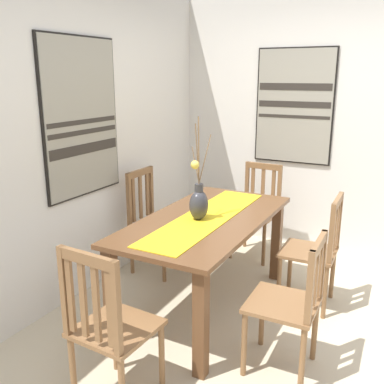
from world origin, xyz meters
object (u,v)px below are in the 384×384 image
(painting_on_back_wall, at_px, (81,118))
(chair_0, at_px, (109,326))
(chair_1, at_px, (291,302))
(chair_2, at_px, (153,220))
(centerpiece_vase, at_px, (199,202))
(chair_4, at_px, (257,210))
(dining_table, at_px, (206,232))
(chair_3, at_px, (316,249))
(painting_on_side_wall, at_px, (294,106))

(painting_on_back_wall, bearing_deg, chair_0, -135.15)
(chair_1, distance_m, chair_2, 1.79)
(centerpiece_vase, relative_size, chair_0, 0.79)
(chair_4, bearing_deg, chair_2, 137.08)
(dining_table, relative_size, chair_3, 1.82)
(dining_table, xyz_separation_m, chair_1, (-0.45, -0.81, -0.17))
(centerpiece_vase, height_order, painting_on_back_wall, painting_on_back_wall)
(chair_2, xyz_separation_m, painting_on_side_wall, (1.28, -0.95, 1.02))
(centerpiece_vase, distance_m, chair_4, 1.36)
(chair_4, xyz_separation_m, painting_on_side_wall, (0.47, -0.20, 1.02))
(chair_4, bearing_deg, dining_table, -179.55)
(chair_2, distance_m, painting_on_back_wall, 1.18)
(chair_4, distance_m, painting_on_side_wall, 1.14)
(dining_table, bearing_deg, centerpiece_vase, 159.54)
(chair_0, xyz_separation_m, painting_on_side_wall, (2.91, -0.19, 1.01))
(chair_0, bearing_deg, chair_2, 25.23)
(chair_3, bearing_deg, centerpiece_vase, 123.77)
(dining_table, distance_m, chair_3, 0.90)
(chair_1, height_order, chair_4, chair_4)
(centerpiece_vase, height_order, chair_0, centerpiece_vase)
(chair_1, height_order, painting_on_side_wall, painting_on_side_wall)
(dining_table, height_order, chair_0, chair_0)
(chair_0, relative_size, chair_1, 1.07)
(dining_table, distance_m, chair_2, 0.88)
(chair_3, distance_m, chair_4, 1.09)
(chair_0, distance_m, chair_1, 1.11)
(dining_table, relative_size, painting_on_side_wall, 1.43)
(dining_table, bearing_deg, painting_on_side_wall, -6.29)
(chair_0, xyz_separation_m, chair_4, (2.44, 0.01, -0.02))
(dining_table, height_order, chair_3, chair_3)
(chair_2, bearing_deg, chair_1, -118.61)
(centerpiece_vase, distance_m, chair_3, 1.04)
(dining_table, xyz_separation_m, chair_2, (0.41, 0.77, -0.15))
(chair_3, bearing_deg, painting_on_side_wall, 24.67)
(centerpiece_vase, relative_size, chair_2, 0.79)
(chair_0, relative_size, painting_on_side_wall, 0.83)
(painting_on_back_wall, bearing_deg, chair_1, -98.97)
(chair_4, height_order, painting_on_back_wall, painting_on_back_wall)
(dining_table, distance_m, chair_0, 1.22)
(painting_on_side_wall, bearing_deg, chair_4, 157.41)
(chair_1, xyz_separation_m, chair_3, (0.90, 0.05, 0.01))
(painting_on_back_wall, bearing_deg, chair_3, -71.47)
(centerpiece_vase, relative_size, chair_1, 0.85)
(chair_3, distance_m, painting_on_side_wall, 1.71)
(centerpiece_vase, xyz_separation_m, chair_4, (1.30, -0.02, -0.42))
(dining_table, distance_m, painting_on_side_wall, 1.91)
(chair_4, bearing_deg, chair_3, -135.16)
(chair_0, distance_m, chair_4, 2.44)
(chair_1, relative_size, painting_on_side_wall, 0.77)
(dining_table, xyz_separation_m, centerpiece_vase, (-0.08, 0.03, 0.26))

